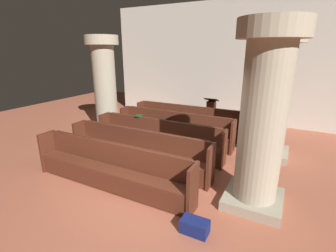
# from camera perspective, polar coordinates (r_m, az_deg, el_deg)

# --- Properties ---
(ground_plane) EXTENTS (19.20, 19.20, 0.00)m
(ground_plane) POSITION_cam_1_polar(r_m,az_deg,el_deg) (5.03, -5.20, -15.51)
(ground_plane) COLOR #AD5B42
(back_wall) EXTENTS (10.00, 0.16, 4.50)m
(back_wall) POSITION_cam_1_polar(r_m,az_deg,el_deg) (9.90, 14.19, 14.17)
(back_wall) COLOR beige
(back_wall) RESTS_ON ground
(pew_row_0) EXTENTS (3.70, 0.47, 0.92)m
(pew_row_0) POSITION_cam_1_polar(r_m,az_deg,el_deg) (8.28, 4.34, 1.68)
(pew_row_0) COLOR #562819
(pew_row_0) RESTS_ON ground
(pew_row_1) EXTENTS (3.70, 0.46, 0.92)m
(pew_row_1) POSITION_cam_1_polar(r_m,az_deg,el_deg) (7.42, 1.35, -0.15)
(pew_row_1) COLOR #562819
(pew_row_1) RESTS_ON ground
(pew_row_2) EXTENTS (3.70, 0.46, 0.92)m
(pew_row_2) POSITION_cam_1_polar(r_m,az_deg,el_deg) (6.59, -2.41, -2.45)
(pew_row_2) COLOR #562819
(pew_row_2) RESTS_ON ground
(pew_row_3) EXTENTS (3.70, 0.47, 0.92)m
(pew_row_3) POSITION_cam_1_polar(r_m,az_deg,el_deg) (5.82, -7.23, -5.37)
(pew_row_3) COLOR #562819
(pew_row_3) RESTS_ON ground
(pew_row_4) EXTENTS (3.70, 0.46, 0.92)m
(pew_row_4) POSITION_cam_1_polar(r_m,az_deg,el_deg) (5.12, -13.52, -9.08)
(pew_row_4) COLOR #562819
(pew_row_4) RESTS_ON ground
(pillar_aisle_side) EXTENTS (1.09, 1.09, 3.19)m
(pillar_aisle_side) POSITION_cam_1_polar(r_m,az_deg,el_deg) (6.71, 23.93, 6.85)
(pillar_aisle_side) COLOR #9F967E
(pillar_aisle_side) RESTS_ON ground
(pillar_far_side) EXTENTS (1.09, 1.09, 3.19)m
(pillar_far_side) POSITION_cam_1_polar(r_m,az_deg,el_deg) (8.68, -14.68, 9.87)
(pillar_far_side) COLOR #9F967E
(pillar_far_side) RESTS_ON ground
(pillar_aisle_rear) EXTENTS (1.09, 1.09, 3.19)m
(pillar_aisle_rear) POSITION_cam_1_polar(r_m,az_deg,el_deg) (4.32, 21.46, 1.97)
(pillar_aisle_rear) COLOR #9F967E
(pillar_aisle_rear) RESTS_ON ground
(lectern) EXTENTS (0.48, 0.45, 1.08)m
(lectern) POSITION_cam_1_polar(r_m,az_deg,el_deg) (9.10, 10.04, 2.69)
(lectern) COLOR #411E13
(lectern) RESTS_ON ground
(hymn_book) EXTENTS (0.15, 0.19, 0.03)m
(hymn_book) POSITION_cam_1_polar(r_m,az_deg,el_deg) (6.98, -6.97, 2.41)
(hymn_book) COLOR #194723
(hymn_book) RESTS_ON pew_row_2
(kneeler_box_navy) EXTENTS (0.43, 0.26, 0.22)m
(kneeler_box_navy) POSITION_cam_1_polar(r_m,az_deg,el_deg) (4.09, 6.33, -22.44)
(kneeler_box_navy) COLOR navy
(kneeler_box_navy) RESTS_ON ground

